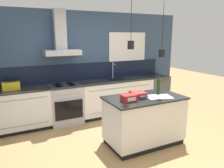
% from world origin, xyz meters
% --- Properties ---
extents(ground_plane, '(16.00, 16.00, 0.00)m').
position_xyz_m(ground_plane, '(0.00, 0.00, 0.00)').
color(ground_plane, tan).
rests_on(ground_plane, ground).
extents(wall_back, '(5.60, 2.13, 2.60)m').
position_xyz_m(wall_back, '(-0.03, 2.00, 1.35)').
color(wall_back, '#354C6B').
rests_on(wall_back, ground_plane).
extents(counter_run_left, '(1.40, 0.64, 0.91)m').
position_xyz_m(counter_run_left, '(-1.67, 1.69, 0.46)').
color(counter_run_left, black).
rests_on(counter_run_left, ground_plane).
extents(counter_run_sink, '(1.97, 0.64, 1.32)m').
position_xyz_m(counter_run_sink, '(0.74, 1.69, 0.46)').
color(counter_run_sink, black).
rests_on(counter_run_sink, ground_plane).
extents(oven_range, '(0.73, 0.66, 0.91)m').
position_xyz_m(oven_range, '(-0.61, 1.69, 0.46)').
color(oven_range, '#B5B5BA').
rests_on(oven_range, ground_plane).
extents(dishwasher, '(0.59, 0.65, 0.91)m').
position_xyz_m(dishwasher, '(2.01, 1.69, 0.46)').
color(dishwasher, '#4C4C51').
rests_on(dishwasher, ground_plane).
extents(kitchen_island, '(1.44, 0.83, 0.91)m').
position_xyz_m(kitchen_island, '(0.44, -0.01, 0.46)').
color(kitchen_island, black).
rests_on(kitchen_island, ground_plane).
extents(bottle_on_island, '(0.07, 0.07, 0.34)m').
position_xyz_m(bottle_on_island, '(0.80, 0.05, 1.05)').
color(bottle_on_island, '#193319').
rests_on(bottle_on_island, kitchen_island).
extents(book_stack, '(0.27, 0.34, 0.11)m').
position_xyz_m(book_stack, '(0.31, 0.02, 0.96)').
color(book_stack, '#B2332D').
rests_on(book_stack, kitchen_island).
extents(red_supply_box, '(0.26, 0.18, 0.12)m').
position_xyz_m(red_supply_box, '(0.04, -0.11, 0.97)').
color(red_supply_box, red).
rests_on(red_supply_box, kitchen_island).
extents(paper_pile, '(0.52, 0.43, 0.01)m').
position_xyz_m(paper_pile, '(0.68, -0.12, 0.91)').
color(paper_pile, silver).
rests_on(paper_pile, kitchen_island).
extents(yellow_toolbox, '(0.34, 0.18, 0.19)m').
position_xyz_m(yellow_toolbox, '(-1.72, 1.69, 0.99)').
color(yellow_toolbox, gold).
rests_on(yellow_toolbox, counter_run_left).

